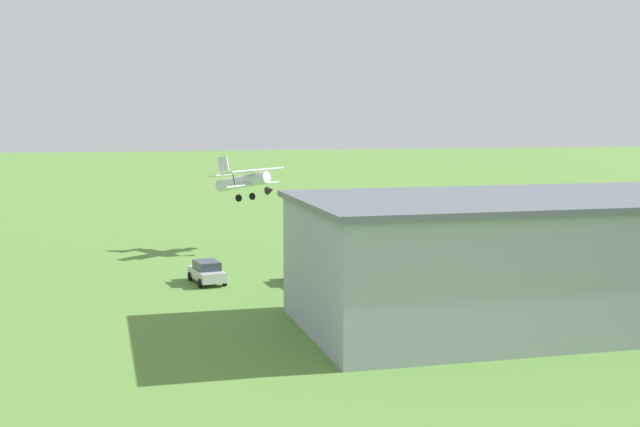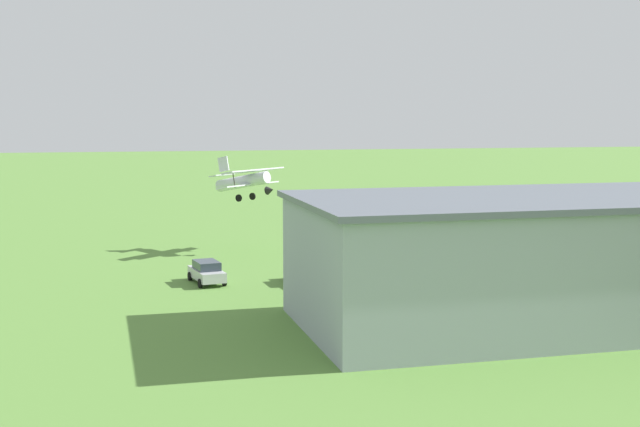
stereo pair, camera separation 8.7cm
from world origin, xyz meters
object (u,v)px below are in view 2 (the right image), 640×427
(biplane, at_px, (245,181))
(person_crossing_taxiway, at_px, (510,263))
(car_silver, at_px, (207,272))
(person_walking_on_apron, at_px, (328,258))
(car_grey, at_px, (303,272))
(hangar, at_px, (535,259))
(car_orange, at_px, (590,258))

(biplane, relative_size, person_crossing_taxiway, 4.17)
(car_silver, relative_size, person_walking_on_apron, 2.83)
(biplane, bearing_deg, car_grey, 97.28)
(hangar, relative_size, car_orange, 6.43)
(car_grey, xyz_separation_m, car_silver, (6.80, -1.54, 0.02))
(car_grey, bearing_deg, person_walking_on_apron, -119.71)
(hangar, bearing_deg, car_orange, -129.27)
(car_silver, bearing_deg, hangar, 138.17)
(person_crossing_taxiway, bearing_deg, hangar, 70.11)
(car_orange, height_order, car_silver, car_orange)
(car_silver, xyz_separation_m, person_walking_on_apron, (-9.95, -3.98, -0.06))
(hangar, xyz_separation_m, car_orange, (-12.38, -15.14, -2.90))
(biplane, relative_size, person_walking_on_apron, 4.33)
(biplane, bearing_deg, car_silver, 71.40)
(hangar, relative_size, car_silver, 6.35)
(car_grey, bearing_deg, hangar, 127.35)
(biplane, bearing_deg, hangar, 113.31)
(biplane, height_order, person_crossing_taxiway, biplane)
(car_orange, bearing_deg, person_walking_on_apron, -13.21)
(hangar, distance_m, car_silver, 24.01)
(hangar, distance_m, car_orange, 19.77)
(hangar, bearing_deg, biplane, -66.69)
(person_walking_on_apron, bearing_deg, biplane, -63.24)
(hangar, height_order, biplane, biplane)
(hangar, bearing_deg, car_grey, -52.65)
(car_orange, relative_size, person_walking_on_apron, 2.79)
(car_orange, relative_size, car_silver, 0.99)
(car_silver, xyz_separation_m, person_crossing_taxiway, (-23.09, 1.16, -0.03))
(person_walking_on_apron, bearing_deg, car_silver, 21.82)
(person_walking_on_apron, bearing_deg, person_crossing_taxiway, 158.64)
(car_silver, bearing_deg, person_walking_on_apron, -158.18)
(biplane, xyz_separation_m, car_grey, (-2.01, 15.75, -5.42))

